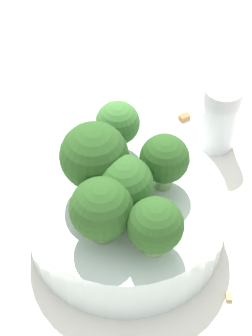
{
  "coord_description": "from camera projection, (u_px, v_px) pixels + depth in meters",
  "views": [
    {
      "loc": [
        0.22,
        -0.15,
        0.37
      ],
      "look_at": [
        0.0,
        0.0,
        0.08
      ],
      "focal_mm": 60.0,
      "sensor_mm": 36.0,
      "label": 1
    }
  ],
  "objects": [
    {
      "name": "ground_plane",
      "position": [
        126.0,
        233.0,
        0.45
      ],
      "size": [
        3.0,
        3.0,
        0.0
      ],
      "primitive_type": "plane",
      "color": "silver"
    },
    {
      "name": "bowl",
      "position": [
        126.0,
        215.0,
        0.44
      ],
      "size": [
        0.15,
        0.15,
        0.05
      ],
      "primitive_type": "cylinder",
      "color": "silver",
      "rests_on": "ground_plane"
    },
    {
      "name": "broccoli_floret_0",
      "position": [
        118.0,
        124.0,
        0.43
      ],
      "size": [
        0.03,
        0.03,
        0.05
      ],
      "color": "#84AD66",
      "rests_on": "bowl"
    },
    {
      "name": "broccoli_floret_1",
      "position": [
        123.0,
        185.0,
        0.39
      ],
      "size": [
        0.04,
        0.04,
        0.05
      ],
      "color": "#7A9E5B",
      "rests_on": "bowl"
    },
    {
      "name": "broccoli_floret_2",
      "position": [
        155.0,
        226.0,
        0.37
      ],
      "size": [
        0.04,
        0.04,
        0.05
      ],
      "color": "#8EB770",
      "rests_on": "bowl"
    },
    {
      "name": "broccoli_floret_3",
      "position": [
        164.0,
        160.0,
        0.41
      ],
      "size": [
        0.04,
        0.04,
        0.05
      ],
      "color": "#84AD66",
      "rests_on": "bowl"
    },
    {
      "name": "broccoli_floret_4",
      "position": [
        102.0,
        210.0,
        0.37
      ],
      "size": [
        0.04,
        0.04,
        0.05
      ],
      "color": "#7A9E5B",
      "rests_on": "bowl"
    },
    {
      "name": "broccoli_floret_5",
      "position": [
        94.0,
        157.0,
        0.4
      ],
      "size": [
        0.05,
        0.05,
        0.06
      ],
      "color": "#8EB770",
      "rests_on": "bowl"
    },
    {
      "name": "pepper_shaker",
      "position": [
        219.0,
        118.0,
        0.5
      ],
      "size": [
        0.03,
        0.03,
        0.07
      ],
      "color": "silver",
      "rests_on": "ground_plane"
    },
    {
      "name": "almond_crumb_1",
      "position": [
        229.0,
        296.0,
        0.41
      ],
      "size": [
        0.01,
        0.01,
        0.01
      ],
      "primitive_type": "cube",
      "rotation": [
        0.0,
        0.0,
        2.49
      ],
      "color": "tan",
      "rests_on": "ground_plane"
    },
    {
      "name": "almond_crumb_2",
      "position": [
        185.0,
        115.0,
        0.54
      ],
      "size": [
        0.01,
        0.01,
        0.01
      ],
      "primitive_type": "cube",
      "rotation": [
        0.0,
        0.0,
        1.47
      ],
      "color": "olive",
      "rests_on": "ground_plane"
    }
  ]
}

